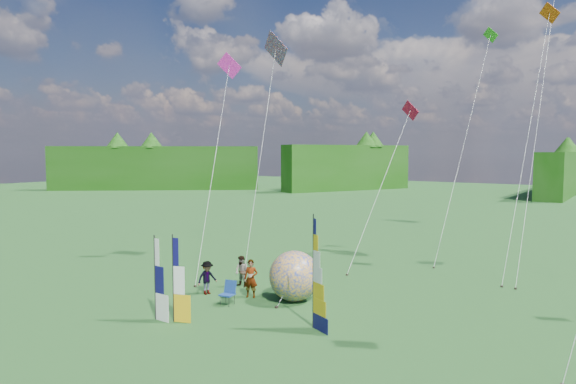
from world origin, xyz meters
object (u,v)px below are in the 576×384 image
Objects in this scene: spectator_b at (242,271)px; kite_whale at (540,96)px; spectator_a at (251,279)px; camp_chair at (227,293)px; bol_inflatable at (294,276)px; feather_banner_main at (313,273)px; side_banner_far at (155,279)px; spectator_d at (282,278)px; side_banner_left at (173,280)px; spectator_c at (207,278)px.

kite_whale reaches higher than spectator_b.
spectator_a is 1.67m from camp_chair.
kite_whale is (8.26, 14.39, 9.39)m from bol_inflatable.
spectator_b is (-6.51, 3.25, -1.43)m from feather_banner_main.
side_banner_far is at bearing -126.51° from spectator_a.
feather_banner_main is 2.73× the size of spectator_d.
side_banner_left is 0.90m from side_banner_far.
side_banner_far is 24.82m from kite_whale.
side_banner_left reaches higher than spectator_c.
spectator_a is at bearing 77.47° from side_banner_far.
spectator_b is at bearing 120.04° from spectator_a.
spectator_a is at bearing -34.23° from spectator_b.
side_banner_left reaches higher than side_banner_far.
side_banner_left is 4.84m from spectator_a.
side_banner_left is 6.22m from spectator_b.
spectator_c is 2.24m from camp_chair.
bol_inflatable is (3.33, 5.71, -0.55)m from side_banner_far.
side_banner_far reaches higher than camp_chair.
kite_whale reaches higher than spectator_d.
side_banner_far is 1.45× the size of bol_inflatable.
feather_banner_main is 2.67× the size of spectator_c.
spectator_a is 2.08m from spectator_b.
spectator_a is (-2.09, -0.74, -0.28)m from bol_inflatable.
spectator_b is (-0.41, 6.23, -0.93)m from side_banner_far.
spectator_c reaches higher than camp_chair.
spectator_d is (2.19, 6.30, -0.94)m from side_banner_far.
bol_inflatable is at bearing -2.98° from spectator_a.
feather_banner_main is 5.32m from spectator_d.
side_banner_left is at bearing -119.70° from kite_whale.
spectator_c is 1.49× the size of camp_chair.
kite_whale is (10.46, 16.76, 10.04)m from camp_chair.
kite_whale is at bearing 60.15° from bol_inflatable.
bol_inflatable is 3.80m from spectator_b.
side_banner_left is 6.29m from spectator_d.
camp_chair is at bearing -58.75° from spectator_b.
camp_chair is at bearing -132.92° from bol_inflatable.
spectator_a is at bearing -55.60° from spectator_c.
spectator_d is at bearing 72.33° from side_banner_far.
spectator_b is 0.98× the size of spectator_c.
spectator_b is 2.15m from spectator_c.
spectator_b is at bearing 82.31° from side_banner_left.
bol_inflatable is (-2.77, 2.72, -1.04)m from feather_banner_main.
spectator_a reaches higher than camp_chair.
side_banner_left reaches higher than spectator_d.
spectator_c is (-7.05, 1.17, -1.41)m from feather_banner_main.
kite_whale reaches higher than feather_banner_main.
kite_whale reaches higher than camp_chair.
bol_inflatable is 2.14× the size of camp_chair.
spectator_a is at bearing 65.85° from side_banner_left.
bol_inflatable is at bearing 46.14° from side_banner_left.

